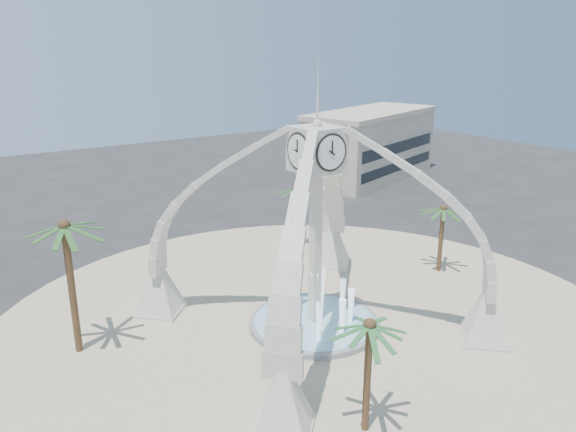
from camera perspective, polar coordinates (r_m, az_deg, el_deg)
ground at (r=35.23m, az=2.68°, el=-11.15°), size 140.00×140.00×0.00m
plaza at (r=35.22m, az=2.68°, el=-11.11°), size 40.00×40.00×0.06m
clock_tower at (r=32.65m, az=2.84°, el=-1.08°), size 17.94×17.94×16.30m
fountain at (r=35.10m, az=2.69°, el=-10.74°), size 8.00×8.00×3.62m
building_ne at (r=72.86m, az=8.39°, el=7.22°), size 21.87×14.17×8.60m
palm_east at (r=43.04m, az=15.51°, el=0.67°), size 4.14×4.14×5.68m
palm_west at (r=31.87m, az=-21.78°, el=-1.12°), size 4.58×4.58×8.32m
palm_north at (r=46.44m, az=0.72°, el=2.71°), size 3.85×3.85×5.80m
palm_south at (r=24.48m, az=8.31°, el=-11.04°), size 4.00×4.00×5.95m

